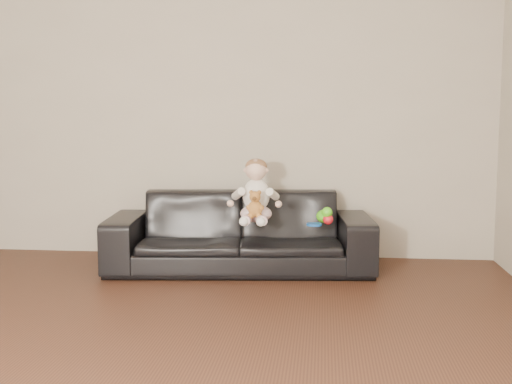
# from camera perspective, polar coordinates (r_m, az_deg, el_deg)

# --- Properties ---
(wall_back) EXTENTS (5.00, 0.00, 5.00)m
(wall_back) POSITION_cam_1_polar(r_m,az_deg,el_deg) (5.31, -6.48, 8.43)
(wall_back) COLOR #B4AB97
(wall_back) RESTS_ON ground
(sofa) EXTENTS (2.01, 0.94, 0.57)m
(sofa) POSITION_cam_1_polar(r_m,az_deg,el_deg) (4.79, -1.44, -3.53)
(sofa) COLOR black
(sofa) RESTS_ON floor
(baby) EXTENTS (0.32, 0.40, 0.46)m
(baby) POSITION_cam_1_polar(r_m,az_deg,el_deg) (4.63, -0.02, -0.22)
(baby) COLOR #FAD3D9
(baby) RESTS_ON sofa
(teddy_bear) EXTENTS (0.12, 0.12, 0.19)m
(teddy_bear) POSITION_cam_1_polar(r_m,az_deg,el_deg) (4.50, -0.08, -1.10)
(teddy_bear) COLOR #AD7131
(teddy_bear) RESTS_ON sofa
(toy_green) EXTENTS (0.14, 0.16, 0.10)m
(toy_green) POSITION_cam_1_polar(r_m,az_deg,el_deg) (4.66, 6.08, -2.15)
(toy_green) COLOR #51D719
(toy_green) RESTS_ON sofa
(toy_rattle) EXTENTS (0.10, 0.10, 0.07)m
(toy_rattle) POSITION_cam_1_polar(r_m,az_deg,el_deg) (4.59, 6.43, -2.43)
(toy_rattle) COLOR red
(toy_rattle) RESTS_ON sofa
(toy_blue_disc) EXTENTS (0.11, 0.11, 0.02)m
(toy_blue_disc) POSITION_cam_1_polar(r_m,az_deg,el_deg) (4.54, 5.20, -2.89)
(toy_blue_disc) COLOR blue
(toy_blue_disc) RESTS_ON sofa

